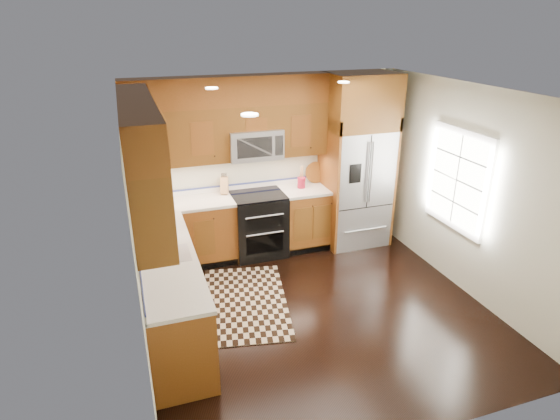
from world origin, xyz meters
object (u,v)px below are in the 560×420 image
object	(u,v)px
refrigerator	(357,161)
rug	(245,302)
knife_block	(224,185)
utensil_crock	(301,180)
range	(259,225)

from	to	relation	value
refrigerator	rug	world-z (taller)	refrigerator
knife_block	rug	bearing A→B (deg)	-93.87
rug	utensil_crock	size ratio (longest dim) A/B	5.03
range	rug	xyz separation A→B (m)	(-0.54, -1.23, -0.46)
knife_block	utensil_crock	distance (m)	1.15
rug	knife_block	xyz separation A→B (m)	(0.10, 1.45, 1.06)
rug	refrigerator	bearing A→B (deg)	40.63
range	utensil_crock	size ratio (longest dim) A/B	2.80
rug	utensil_crock	world-z (taller)	utensil_crock
rug	knife_block	distance (m)	1.80
range	rug	bearing A→B (deg)	-113.67
rug	knife_block	bearing A→B (deg)	97.09
refrigerator	rug	size ratio (longest dim) A/B	1.53
refrigerator	utensil_crock	size ratio (longest dim) A/B	7.69
range	refrigerator	distance (m)	1.76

